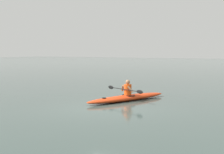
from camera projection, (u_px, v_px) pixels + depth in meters
ground_plane at (104, 109)px, 11.94m from camera, size 160.00×160.00×0.00m
kayak at (128, 98)px, 13.83m from camera, size 2.37×4.48×0.27m
kayaker at (127, 89)px, 13.78m from camera, size 2.27×0.97×0.70m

